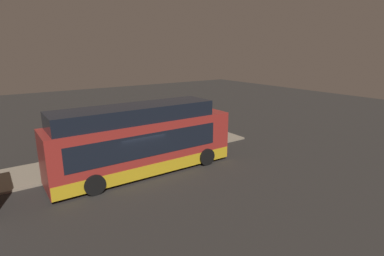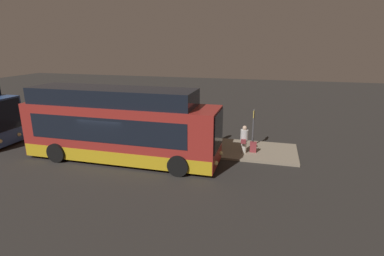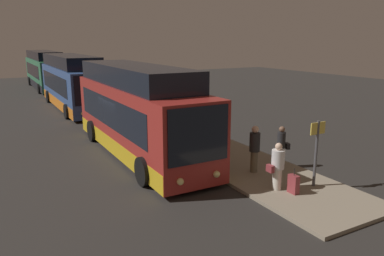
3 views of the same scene
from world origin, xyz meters
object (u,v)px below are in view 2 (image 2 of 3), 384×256
(passenger_waiting, at_px, (218,127))
(sign_post, at_px, (253,123))
(passenger_with_bags, at_px, (244,139))
(bus_lead, at_px, (120,128))
(passenger_boarding, at_px, (216,132))
(suitcase, at_px, (253,147))

(passenger_waiting, bearing_deg, sign_post, 4.38)
(passenger_waiting, bearing_deg, passenger_with_bags, -27.23)
(bus_lead, distance_m, passenger_boarding, 5.59)
(passenger_boarding, distance_m, passenger_with_bags, 1.78)
(bus_lead, height_order, passenger_waiting, bus_lead)
(passenger_boarding, distance_m, passenger_waiting, 1.50)
(passenger_waiting, relative_size, suitcase, 1.85)
(passenger_with_bags, distance_m, suitcase, 0.80)
(sign_post, bearing_deg, bus_lead, -151.39)
(bus_lead, bearing_deg, sign_post, 28.61)
(passenger_boarding, xyz_separation_m, sign_post, (2.12, 0.94, 0.46))
(passenger_boarding, bearing_deg, bus_lead, -53.22)
(passenger_waiting, xyz_separation_m, suitcase, (2.39, -1.63, -0.55))
(suitcase, relative_size, sign_post, 0.37)
(bus_lead, xyz_separation_m, passenger_waiting, (4.63, 4.32, -0.81))
(passenger_waiting, distance_m, suitcase, 2.95)
(suitcase, distance_m, sign_post, 1.56)
(passenger_boarding, bearing_deg, sign_post, 120.03)
(bus_lead, height_order, suitcase, bus_lead)
(passenger_waiting, distance_m, sign_post, 2.41)
(bus_lead, relative_size, passenger_with_bags, 6.63)
(bus_lead, distance_m, passenger_waiting, 6.38)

